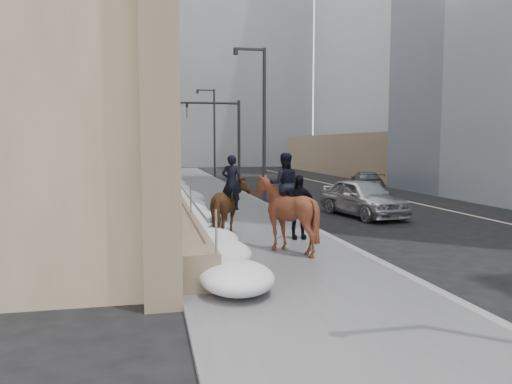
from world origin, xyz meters
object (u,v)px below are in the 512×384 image
pedestrian (298,207)px  mounted_horse_right (285,210)px  car_silver (363,198)px  car_grey (366,181)px  mounted_horse_left (230,206)px

pedestrian → mounted_horse_right: bearing=-113.3°
car_silver → car_grey: size_ratio=1.06×
mounted_horse_right → car_silver: 8.29m
mounted_horse_right → car_grey: (10.17, 17.01, -0.62)m
mounted_horse_left → car_silver: size_ratio=0.55×
pedestrian → car_grey: size_ratio=0.45×
mounted_horse_left → mounted_horse_right: 2.43m
mounted_horse_left → mounted_horse_right: bearing=139.7°
car_silver → mounted_horse_right: bearing=-138.2°
mounted_horse_right → pedestrian: mounted_horse_right is taller
pedestrian → car_grey: (9.28, 15.34, -0.47)m
car_silver → car_grey: bearing=55.6°
car_grey → mounted_horse_left: bearing=67.5°
pedestrian → car_silver: bearing=52.5°
mounted_horse_left → pedestrian: 2.12m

